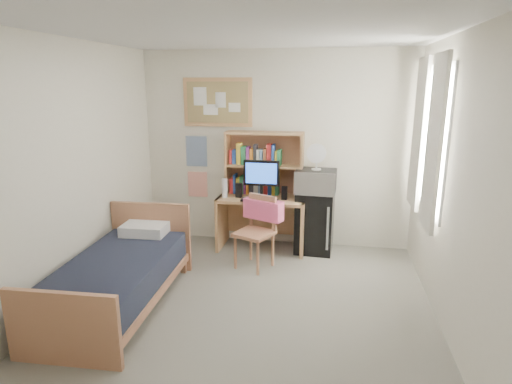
% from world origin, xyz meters
% --- Properties ---
extents(floor, '(3.60, 4.20, 0.02)m').
position_xyz_m(floor, '(0.00, 0.00, -0.01)').
color(floor, gray).
rests_on(floor, ground).
extents(ceiling, '(3.60, 4.20, 0.02)m').
position_xyz_m(ceiling, '(0.00, 0.00, 2.60)').
color(ceiling, silver).
rests_on(ceiling, wall_back).
extents(wall_back, '(3.60, 0.04, 2.60)m').
position_xyz_m(wall_back, '(0.00, 2.10, 1.30)').
color(wall_back, silver).
rests_on(wall_back, floor).
extents(wall_front, '(3.60, 0.04, 2.60)m').
position_xyz_m(wall_front, '(0.00, -2.10, 1.30)').
color(wall_front, silver).
rests_on(wall_front, floor).
extents(wall_left, '(0.04, 4.20, 2.60)m').
position_xyz_m(wall_left, '(-1.80, 0.00, 1.30)').
color(wall_left, silver).
rests_on(wall_left, floor).
extents(wall_right, '(0.04, 4.20, 2.60)m').
position_xyz_m(wall_right, '(1.80, 0.00, 1.30)').
color(wall_right, silver).
rests_on(wall_right, floor).
extents(window_unit, '(0.10, 1.40, 1.70)m').
position_xyz_m(window_unit, '(1.75, 1.20, 1.60)').
color(window_unit, white).
rests_on(window_unit, wall_right).
extents(curtain_left, '(0.04, 0.55, 1.70)m').
position_xyz_m(curtain_left, '(1.72, 0.80, 1.60)').
color(curtain_left, white).
rests_on(curtain_left, wall_right).
extents(curtain_right, '(0.04, 0.55, 1.70)m').
position_xyz_m(curtain_right, '(1.72, 1.60, 1.60)').
color(curtain_right, white).
rests_on(curtain_right, wall_right).
extents(bulletin_board, '(0.94, 0.03, 0.64)m').
position_xyz_m(bulletin_board, '(-0.78, 2.08, 1.92)').
color(bulletin_board, '#A18B55').
rests_on(bulletin_board, wall_back).
extents(poster_wave, '(0.30, 0.01, 0.42)m').
position_xyz_m(poster_wave, '(-1.10, 2.09, 1.25)').
color(poster_wave, '#22488A').
rests_on(poster_wave, wall_back).
extents(poster_japan, '(0.28, 0.01, 0.36)m').
position_xyz_m(poster_japan, '(-1.10, 2.09, 0.78)').
color(poster_japan, '#E64328').
rests_on(poster_japan, wall_back).
extents(desk, '(1.15, 0.59, 0.72)m').
position_xyz_m(desk, '(-0.13, 1.79, 0.36)').
color(desk, tan).
rests_on(desk, floor).
extents(desk_chair, '(0.58, 0.58, 0.88)m').
position_xyz_m(desk_chair, '(-0.12, 1.17, 0.44)').
color(desk_chair, '#B47A55').
rests_on(desk_chair, floor).
extents(mini_fridge, '(0.50, 0.50, 0.81)m').
position_xyz_m(mini_fridge, '(0.57, 1.84, 0.40)').
color(mini_fridge, black).
rests_on(mini_fridge, floor).
extents(bed, '(0.97, 1.84, 0.50)m').
position_xyz_m(bed, '(-1.28, 0.01, 0.25)').
color(bed, black).
rests_on(bed, floor).
extents(hutch, '(1.03, 0.27, 0.84)m').
position_xyz_m(hutch, '(-0.12, 1.94, 1.14)').
color(hutch, tan).
rests_on(hutch, desk).
extents(monitor, '(0.46, 0.04, 0.49)m').
position_xyz_m(monitor, '(-0.13, 1.73, 0.96)').
color(monitor, black).
rests_on(monitor, desk).
extents(keyboard, '(0.47, 0.15, 0.02)m').
position_xyz_m(keyboard, '(-0.13, 1.59, 0.73)').
color(keyboard, black).
rests_on(keyboard, desk).
extents(speaker_left, '(0.08, 0.08, 0.19)m').
position_xyz_m(speaker_left, '(-0.43, 1.74, 0.81)').
color(speaker_left, black).
rests_on(speaker_left, desk).
extents(speaker_right, '(0.07, 0.07, 0.17)m').
position_xyz_m(speaker_right, '(0.17, 1.73, 0.80)').
color(speaker_right, black).
rests_on(speaker_right, desk).
extents(water_bottle, '(0.07, 0.07, 0.25)m').
position_xyz_m(water_bottle, '(-0.61, 1.70, 0.84)').
color(water_bottle, white).
rests_on(water_bottle, desk).
extents(hoodie, '(0.52, 0.34, 0.24)m').
position_xyz_m(hoodie, '(-0.04, 1.36, 0.68)').
color(hoodie, '#FF6193').
rests_on(hoodie, desk_chair).
extents(microwave, '(0.53, 0.41, 0.29)m').
position_xyz_m(microwave, '(0.57, 1.82, 0.95)').
color(microwave, '#BBBBC0').
rests_on(microwave, mini_fridge).
extents(desk_fan, '(0.26, 0.26, 0.30)m').
position_xyz_m(desk_fan, '(0.57, 1.82, 1.25)').
color(desk_fan, white).
rests_on(desk_fan, microwave).
extents(pillow, '(0.51, 0.36, 0.12)m').
position_xyz_m(pillow, '(-1.31, 0.75, 0.56)').
color(pillow, white).
rests_on(pillow, bed).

